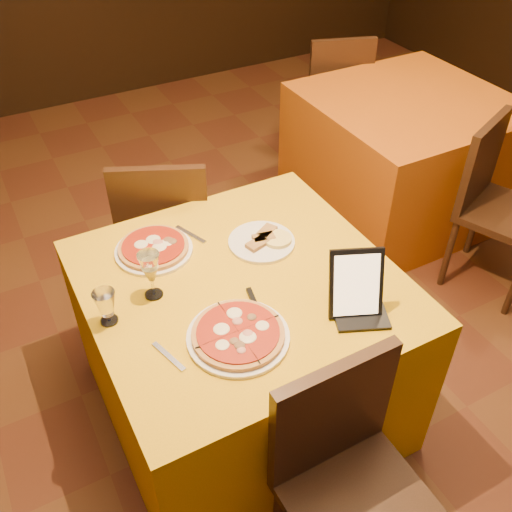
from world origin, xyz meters
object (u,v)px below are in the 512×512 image
wine_glass (151,275)px  side_table (402,156)px  pizza_near (238,335)px  water_glass (106,307)px  tablet (356,284)px  chair_main_far (168,228)px  main_table (243,348)px  chair_main_near (361,506)px  pizza_far (154,249)px  chair_side_far (330,96)px  chair_side_near (507,214)px

wine_glass → side_table: bearing=23.8°
pizza_near → water_glass: size_ratio=2.60×
tablet → chair_main_far: bearing=126.8°
tablet → side_table: bearing=66.4°
main_table → chair_main_near: bearing=-90.0°
side_table → pizza_far: bearing=-161.5°
chair_main_near → pizza_far: (-0.22, 1.09, 0.31)m
side_table → chair_main_far: bearing=-176.3°
chair_main_far → water_glass: chair_main_far is taller
chair_main_near → wine_glass: bearing=109.1°
chair_main_far → chair_main_near: bearing=114.6°
chair_main_far → water_glass: 0.98m
chair_side_far → main_table: bearing=66.0°
pizza_far → tablet: size_ratio=1.23×
tablet → chair_side_near: bearing=40.8°
main_table → side_table: 1.80m
side_table → chair_side_far: chair_side_far is taller
chair_side_near → pizza_near: chair_side_near is taller
pizza_near → pizza_far: size_ratio=1.13×
main_table → side_table: size_ratio=1.00×
chair_side_near → side_table: bearing=66.9°
main_table → chair_main_far: size_ratio=1.21×
main_table → chair_side_near: 1.57m
chair_main_far → pizza_near: (-0.14, -1.04, 0.31)m
chair_main_near → pizza_near: bearing=103.7°
tablet → chair_main_near: bearing=-96.2°
main_table → chair_main_near: size_ratio=1.21×
chair_main_near → chair_side_near: bearing=29.1°
pizza_near → pizza_far: (-0.09, 0.55, 0.00)m
chair_side_near → chair_side_far: same height
chair_side_far → tablet: (-1.29, -2.00, 0.41)m
chair_main_far → chair_side_near: (1.56, -0.70, 0.00)m
chair_side_far → water_glass: size_ratio=7.00×
chair_side_near → chair_side_far: bearing=66.9°
chair_main_near → side_table: bearing=46.8°
main_table → pizza_near: size_ratio=3.26×
chair_main_near → water_glass: chair_main_near is taller
main_table → chair_main_far: 0.80m
wine_glass → water_glass: size_ratio=1.46×
chair_main_near → chair_side_far: same height
chair_main_far → wine_glass: 0.88m
chair_side_near → pizza_near: size_ratio=2.70×
main_table → water_glass: bearing=176.5°
chair_main_far → pizza_far: bearing=90.5°
water_glass → tablet: size_ratio=0.53×
chair_side_far → pizza_far: 2.28m
tablet → pizza_near: bearing=-166.2°
chair_main_near → wine_glass: size_ratio=4.79×
chair_side_near → pizza_far: size_ratio=3.04×
chair_side_far → chair_main_near: bearing=76.5°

